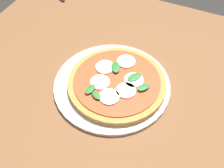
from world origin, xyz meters
name	(u,v)px	position (x,y,z in m)	size (l,w,h in m)	color
dining_table	(108,134)	(0.00, 0.00, 0.66)	(1.21, 1.17, 0.76)	brown
serving_tray	(112,85)	(0.10, 0.03, 0.77)	(0.35, 0.35, 0.01)	silver
pizza	(117,83)	(0.11, 0.02, 0.78)	(0.29, 0.29, 0.03)	#C6843F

